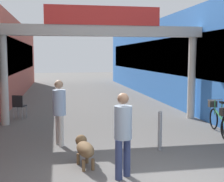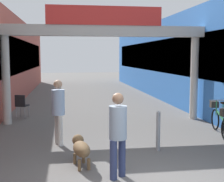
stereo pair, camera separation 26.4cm
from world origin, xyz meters
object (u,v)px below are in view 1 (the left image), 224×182
(pedestrian_companion, at_px, (59,108))
(bollard_post_metal, at_px, (160,130))
(dog_on_leash, at_px, (84,148))
(bicycle_green_third, at_px, (218,118))
(cafe_chair_black_nearer, at_px, (19,104))
(pedestrian_with_dog, at_px, (123,130))

(pedestrian_companion, xyz_separation_m, bollard_post_metal, (2.43, -0.91, -0.47))
(dog_on_leash, relative_size, bollard_post_metal, 0.87)
(dog_on_leash, distance_m, bicycle_green_third, 4.85)
(bicycle_green_third, bearing_deg, bollard_post_metal, -148.23)
(bicycle_green_third, height_order, cafe_chair_black_nearer, bicycle_green_third)
(pedestrian_with_dog, xyz_separation_m, cafe_chair_black_nearer, (-2.63, 6.21, -0.39))
(dog_on_leash, bearing_deg, bollard_post_metal, 22.23)
(cafe_chair_black_nearer, bearing_deg, pedestrian_companion, -68.70)
(pedestrian_companion, relative_size, bollard_post_metal, 1.72)
(bicycle_green_third, xyz_separation_m, bollard_post_metal, (-2.37, -1.47, 0.07))
(pedestrian_with_dog, bearing_deg, bollard_post_metal, 50.90)
(pedestrian_with_dog, relative_size, dog_on_leash, 1.89)
(pedestrian_companion, xyz_separation_m, cafe_chair_black_nearer, (-1.46, 3.75, -0.44))
(dog_on_leash, relative_size, bicycle_green_third, 0.52)
(pedestrian_companion, distance_m, bicycle_green_third, 4.86)
(pedestrian_companion, relative_size, dog_on_leash, 1.97)
(pedestrian_companion, height_order, dog_on_leash, pedestrian_companion)
(dog_on_leash, bearing_deg, pedestrian_companion, 106.35)
(bollard_post_metal, bearing_deg, pedestrian_companion, 159.36)
(pedestrian_companion, distance_m, cafe_chair_black_nearer, 4.05)
(dog_on_leash, height_order, cafe_chair_black_nearer, cafe_chair_black_nearer)
(dog_on_leash, bearing_deg, cafe_chair_black_nearer, 109.78)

